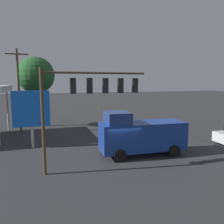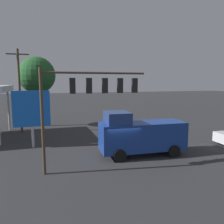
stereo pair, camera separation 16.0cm
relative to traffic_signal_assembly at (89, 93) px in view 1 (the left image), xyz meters
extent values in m
plane|color=#2D2D30|center=(-2.69, -1.43, -5.16)|extent=(200.00, 200.00, 0.00)
cylinder|color=#473828|center=(2.94, 0.03, -1.79)|extent=(0.20, 0.20, 6.74)
cylinder|color=#473828|center=(-0.48, 0.03, 1.29)|extent=(6.83, 0.14, 0.14)
cube|color=black|center=(1.04, 0.03, 0.47)|extent=(0.36, 0.28, 1.00)
sphere|color=#360505|center=(1.04, -0.16, 0.77)|extent=(0.22, 0.22, 0.22)
sphere|color=#392305|center=(1.04, -0.16, 0.47)|extent=(0.22, 0.22, 0.22)
sphere|color=#41FF6B|center=(1.04, -0.16, 0.17)|extent=(0.22, 0.22, 0.22)
cube|color=black|center=(-0.03, 0.03, 0.47)|extent=(0.36, 0.28, 1.00)
sphere|color=#360505|center=(-0.03, -0.16, 0.77)|extent=(0.22, 0.22, 0.22)
sphere|color=#392305|center=(-0.03, -0.16, 0.47)|extent=(0.22, 0.22, 0.22)
sphere|color=#41FF6B|center=(-0.03, -0.16, 0.17)|extent=(0.22, 0.22, 0.22)
cube|color=black|center=(-1.10, 0.03, 0.47)|extent=(0.36, 0.28, 1.00)
sphere|color=#360505|center=(-1.10, -0.16, 0.77)|extent=(0.22, 0.22, 0.22)
sphere|color=#392305|center=(-1.10, -0.16, 0.47)|extent=(0.22, 0.22, 0.22)
sphere|color=#41FF6B|center=(-1.10, -0.16, 0.17)|extent=(0.22, 0.22, 0.22)
cube|color=black|center=(-2.16, 0.03, 0.47)|extent=(0.36, 0.28, 1.00)
sphere|color=#360505|center=(-2.16, -0.16, 0.77)|extent=(0.22, 0.22, 0.22)
sphere|color=#392305|center=(-2.16, -0.16, 0.47)|extent=(0.22, 0.22, 0.22)
sphere|color=#41FF6B|center=(-2.16, -0.16, 0.17)|extent=(0.22, 0.22, 0.22)
cube|color=black|center=(-3.23, 0.03, 0.47)|extent=(0.36, 0.28, 1.00)
sphere|color=#360505|center=(-3.23, -0.16, 0.77)|extent=(0.22, 0.22, 0.22)
sphere|color=#392305|center=(-3.23, -0.16, 0.47)|extent=(0.22, 0.22, 0.22)
sphere|color=#41FF6B|center=(-3.23, -0.16, 0.17)|extent=(0.22, 0.22, 0.22)
cylinder|color=#473828|center=(5.35, -12.97, -0.40)|extent=(0.26, 0.26, 9.52)
cube|color=#473828|center=(5.35, -12.97, 3.76)|extent=(2.40, 0.14, 0.14)
cylinder|color=#B7B7BC|center=(6.86, -14.67, -2.73)|extent=(0.24, 0.24, 4.86)
cylinder|color=#B7B7BC|center=(3.85, -6.31, -2.60)|extent=(0.24, 0.24, 5.11)
cube|color=blue|center=(3.85, -6.31, -1.65)|extent=(3.17, 0.24, 3.19)
cube|color=black|center=(3.85, -6.44, -1.65)|extent=(2.22, 0.04, 1.12)
cube|color=navy|center=(-4.64, -1.51, -3.58)|extent=(6.93, 2.71, 2.20)
cube|color=navy|center=(-2.54, -1.63, -2.03)|extent=(1.93, 2.22, 0.90)
cylinder|color=black|center=(-2.36, -0.47, -4.68)|extent=(0.97, 0.28, 0.96)
cylinder|color=black|center=(-2.51, -2.81, -4.68)|extent=(0.97, 0.28, 0.96)
cylinder|color=black|center=(-6.77, -0.20, -4.68)|extent=(0.97, 0.28, 0.96)
cylinder|color=black|center=(-6.92, -2.54, -4.68)|extent=(0.97, 0.28, 0.96)
cylinder|color=black|center=(-13.11, -2.29, -4.83)|extent=(0.67, 0.25, 0.66)
cylinder|color=#4C331E|center=(3.49, -16.15, -2.63)|extent=(0.36, 0.36, 5.05)
sphere|color=#235628|center=(3.49, -16.15, 1.55)|extent=(4.73, 4.73, 4.73)
camera|label=1|loc=(2.99, 13.97, 0.74)|focal=35.00mm
camera|label=2|loc=(2.84, 14.02, 0.74)|focal=35.00mm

